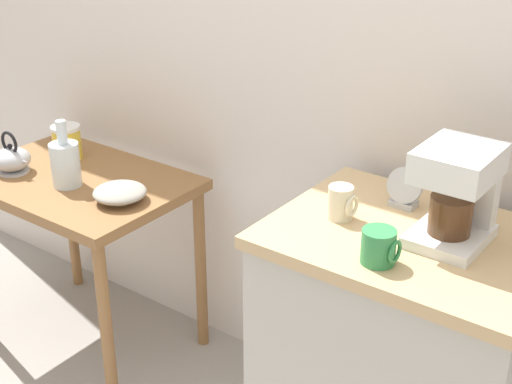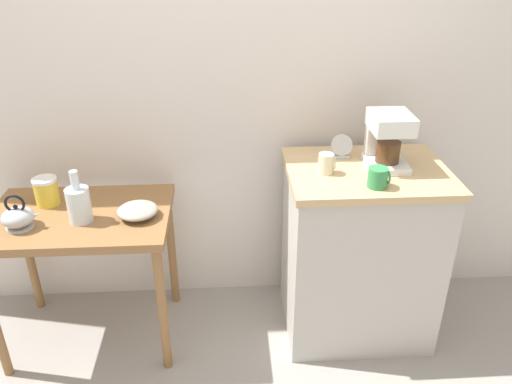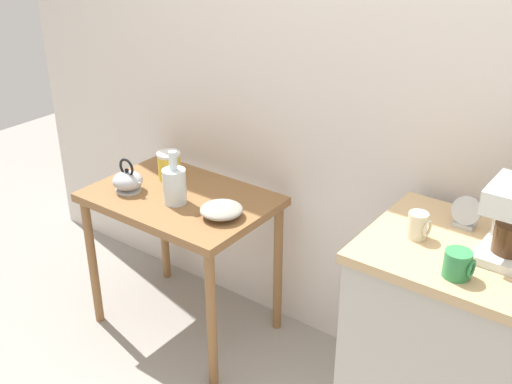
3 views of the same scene
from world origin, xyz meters
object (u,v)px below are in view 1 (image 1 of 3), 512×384
object	(u,v)px
mug_tall_green	(379,247)
glass_carafe_vase	(65,163)
teakettle	(12,159)
bowl_stoneware	(120,193)
coffee_maker	(458,189)
mug_small_cream	(341,203)
table_clock	(405,189)
canister_enamel	(67,142)

from	to	relation	value
mug_tall_green	glass_carafe_vase	bearing A→B (deg)	174.85
teakettle	glass_carafe_vase	xyz separation A→B (m)	(0.26, 0.04, 0.04)
bowl_stoneware	coffee_maker	world-z (taller)	coffee_maker
glass_carafe_vase	mug_small_cream	distance (m)	1.13
glass_carafe_vase	coffee_maker	xyz separation A→B (m)	(1.41, 0.11, 0.25)
teakettle	table_clock	world-z (taller)	table_clock
mug_tall_green	mug_small_cream	xyz separation A→B (m)	(-0.20, 0.15, 0.00)
table_clock	canister_enamel	bearing A→B (deg)	-178.70
mug_tall_green	teakettle	bearing A→B (deg)	177.24
canister_enamel	mug_small_cream	world-z (taller)	mug_small_cream
bowl_stoneware	glass_carafe_vase	world-z (taller)	glass_carafe_vase
coffee_maker	bowl_stoneware	bearing A→B (deg)	-175.60
bowl_stoneware	mug_tall_green	xyz separation A→B (m)	(1.06, -0.14, 0.20)
teakettle	mug_small_cream	world-z (taller)	mug_small_cream
teakettle	mug_small_cream	size ratio (longest dim) A/B	1.83
bowl_stoneware	mug_small_cream	distance (m)	0.89
glass_carafe_vase	canister_enamel	size ratio (longest dim) A/B	1.83
canister_enamel	mug_small_cream	bearing A→B (deg)	-6.03
mug_tall_green	table_clock	distance (m)	0.34
bowl_stoneware	coffee_maker	xyz separation A→B (m)	(1.16, 0.09, 0.30)
mug_tall_green	table_clock	xyz separation A→B (m)	(-0.09, 0.32, 0.01)
teakettle	glass_carafe_vase	bearing A→B (deg)	9.41
canister_enamel	mug_tall_green	size ratio (longest dim) A/B	1.47
glass_carafe_vase	coffee_maker	world-z (taller)	coffee_maker
teakettle	canister_enamel	size ratio (longest dim) A/B	1.27
table_clock	mug_tall_green	bearing A→B (deg)	-74.23
bowl_stoneware	mug_small_cream	world-z (taller)	mug_small_cream
teakettle	canister_enamel	world-z (taller)	teakettle
glass_carafe_vase	canister_enamel	xyz separation A→B (m)	(-0.20, 0.17, -0.02)
bowl_stoneware	table_clock	xyz separation A→B (m)	(0.97, 0.19, 0.21)
canister_enamel	glass_carafe_vase	bearing A→B (deg)	-41.12
bowl_stoneware	glass_carafe_vase	size ratio (longest dim) A/B	0.75
bowl_stoneware	canister_enamel	distance (m)	0.48
bowl_stoneware	mug_small_cream	bearing A→B (deg)	0.90
mug_tall_green	canister_enamel	bearing A→B (deg)	169.12
mug_tall_green	mug_small_cream	distance (m)	0.25
table_clock	bowl_stoneware	bearing A→B (deg)	-169.21
teakettle	bowl_stoneware	bearing A→B (deg)	6.94
teakettle	canister_enamel	bearing A→B (deg)	74.21
bowl_stoneware	mug_tall_green	world-z (taller)	mug_tall_green
table_clock	coffee_maker	bearing A→B (deg)	-27.10
canister_enamel	mug_tall_green	distance (m)	1.55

